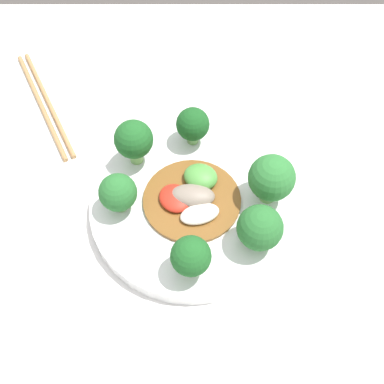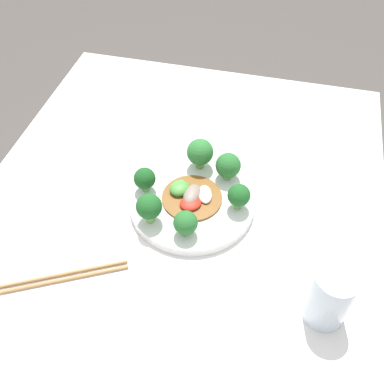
% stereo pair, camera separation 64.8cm
% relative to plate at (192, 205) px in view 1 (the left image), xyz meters
% --- Properties ---
extents(ground_plane, '(8.00, 8.00, 0.00)m').
position_rel_plate_xyz_m(ground_plane, '(-0.01, 0.03, -0.76)').
color(ground_plane, '#4C4742').
extents(table, '(1.03, 0.85, 0.75)m').
position_rel_plate_xyz_m(table, '(-0.01, 0.03, -0.39)').
color(table, silver).
rests_on(table, ground_plane).
extents(plate, '(0.26, 0.26, 0.02)m').
position_rel_plate_xyz_m(plate, '(0.00, 0.00, 0.00)').
color(plate, white).
rests_on(plate, table).
extents(broccoli_east, '(0.06, 0.06, 0.07)m').
position_rel_plate_xyz_m(broccoli_east, '(0.10, 0.01, 0.05)').
color(broccoli_east, '#70A356').
rests_on(broccoli_east, plate).
extents(broccoli_north, '(0.05, 0.05, 0.06)m').
position_rel_plate_xyz_m(broccoli_north, '(0.00, 0.10, 0.04)').
color(broccoli_north, '#70A356').
rests_on(broccoli_north, plate).
extents(broccoli_southeast, '(0.05, 0.05, 0.06)m').
position_rel_plate_xyz_m(broccoli_southeast, '(0.08, -0.06, 0.04)').
color(broccoli_southeast, '#7AAD5B').
rests_on(broccoli_southeast, plate).
extents(broccoli_west, '(0.05, 0.05, 0.06)m').
position_rel_plate_xyz_m(broccoli_west, '(-0.09, -0.01, 0.04)').
color(broccoli_west, '#7AAD5B').
rests_on(broccoli_west, plate).
extents(broccoli_south, '(0.05, 0.05, 0.06)m').
position_rel_plate_xyz_m(broccoli_south, '(-0.00, -0.10, 0.05)').
color(broccoli_south, '#70A356').
rests_on(broccoli_south, plate).
extents(broccoli_northwest, '(0.05, 0.05, 0.07)m').
position_rel_plate_xyz_m(broccoli_northwest, '(-0.07, 0.07, 0.05)').
color(broccoli_northwest, '#7AAD5B').
rests_on(broccoli_northwest, plate).
extents(stirfry_center, '(0.12, 0.12, 0.02)m').
position_rel_plate_xyz_m(stirfry_center, '(0.00, 0.00, 0.02)').
color(stirfry_center, brown).
rests_on(stirfry_center, plate).
extents(chopsticks, '(0.13, 0.23, 0.01)m').
position_rel_plate_xyz_m(chopsticks, '(-0.23, 0.19, -0.01)').
color(chopsticks, '#AD7F4C').
rests_on(chopsticks, table).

